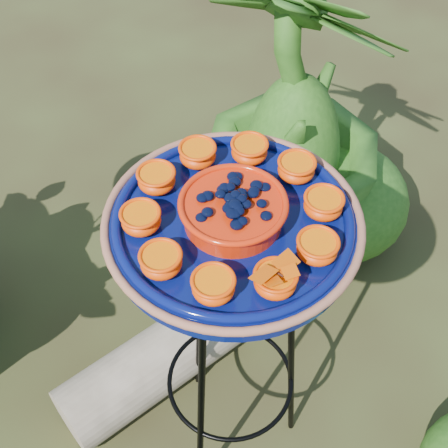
{
  "coord_description": "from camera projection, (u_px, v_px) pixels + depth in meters",
  "views": [
    {
      "loc": [
        -0.28,
        -0.48,
        1.65
      ],
      "look_at": [
        0.08,
        0.06,
        0.88
      ],
      "focal_mm": 50.0,
      "sensor_mm": 36.0,
      "label": 1
    }
  ],
  "objects": [
    {
      "name": "tripod_stand",
      "position": [
        231.0,
        333.0,
        1.31
      ],
      "size": [
        0.31,
        0.33,
        0.83
      ],
      "rotation": [
        0.0,
        0.0,
        -0.02
      ],
      "color": "black",
      "rests_on": "ground"
    },
    {
      "name": "feeder_dish",
      "position": [
        233.0,
        221.0,
        1.03
      ],
      "size": [
        0.44,
        0.44,
        0.1
      ],
      "rotation": [
        0.0,
        0.0,
        -0.02
      ],
      "color": "#060F4E",
      "rests_on": "tripod_stand"
    },
    {
      "name": "driftwood_log",
      "position": [
        156.0,
        362.0,
        1.72
      ],
      "size": [
        0.57,
        0.23,
        0.18
      ],
      "primitive_type": "cylinder",
      "rotation": [
        0.0,
        1.57,
        0.09
      ],
      "color": "tan",
      "rests_on": "ground"
    },
    {
      "name": "shrub_back_right",
      "position": [
        295.0,
        122.0,
        1.78
      ],
      "size": [
        0.74,
        0.74,
        0.96
      ],
      "primitive_type": "imported",
      "rotation": [
        0.0,
        0.0,
        2.1
      ],
      "color": "#224E14",
      "rests_on": "ground"
    }
  ]
}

